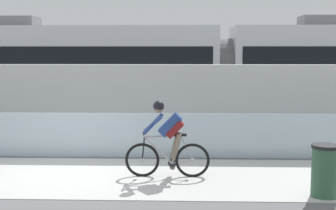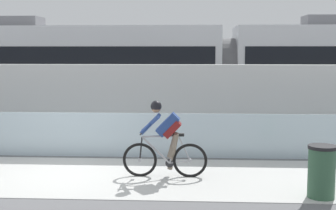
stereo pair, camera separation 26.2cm
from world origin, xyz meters
The scene contains 9 objects.
ground_plane centered at (0.00, 0.00, 0.00)m, with size 200.00×200.00×0.00m, color slate.
bike_path_deck centered at (0.00, 0.00, 0.01)m, with size 32.00×3.20×0.01m, color silver.
glass_parapet centered at (0.00, 1.85, 0.55)m, with size 32.00×0.05×1.10m, color silver.
concrete_barrier_wall centered at (0.00, 3.65, 1.12)m, with size 32.00×0.36×2.25m, color silver.
tram_rail_near centered at (0.00, 6.13, 0.00)m, with size 32.00×0.08×0.01m, color #595654.
tram_rail_far centered at (0.00, 7.57, 0.00)m, with size 32.00×0.08×0.01m, color #595654.
tram centered at (3.97, 6.85, 1.89)m, with size 22.56×2.54×3.81m.
cyclist_on_bike centered at (2.26, 0.00, 0.78)m, with size 1.77×0.58×1.61m.
trash_bin centered at (5.14, -1.25, 0.48)m, with size 0.51×0.51×0.96m.
Camera 1 is at (2.60, -9.65, 2.63)m, focal length 50.55 mm.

